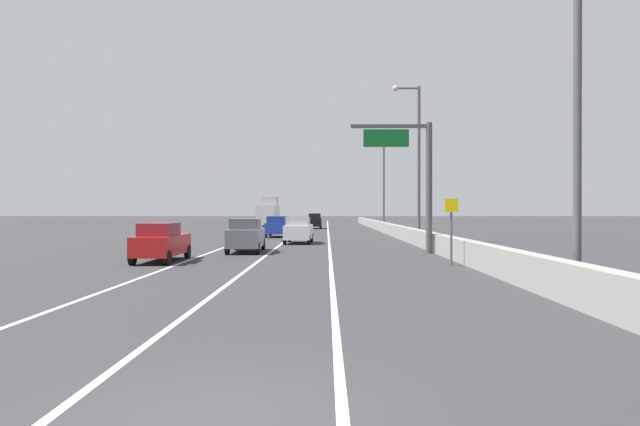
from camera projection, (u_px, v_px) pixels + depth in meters
ground_plane at (316, 229)px, 70.53m from camera, size 320.00×320.00×0.00m
lane_stripe_left at (266, 232)px, 61.60m from camera, size 0.16×130.00×0.00m
lane_stripe_center at (297, 232)px, 61.55m from camera, size 0.16×130.00×0.00m
lane_stripe_right at (328, 232)px, 61.51m from camera, size 0.16×130.00×0.00m
jersey_barrier_right at (403, 233)px, 46.44m from camera, size 0.60×120.00×1.10m
overhead_sign_gantry at (416, 171)px, 31.42m from camera, size 4.68×0.36×7.50m
speed_advisory_sign at (451, 226)px, 24.50m from camera, size 0.60×0.11×3.00m
lamp_post_right_near at (570, 65)px, 16.22m from camera, size 2.14×0.44×11.99m
lamp_post_right_second at (416, 154)px, 41.77m from camera, size 2.14×0.44×11.99m
lamp_post_right_third at (382, 175)px, 67.32m from camera, size 2.14×0.44×11.99m
car_red_0 at (161, 242)px, 26.37m from camera, size 1.86×4.66×1.87m
car_white_1 at (299, 230)px, 40.91m from camera, size 2.07×4.49×1.96m
car_gray_2 at (246, 235)px, 32.29m from camera, size 2.07×4.81×1.98m
car_blue_3 at (277, 227)px, 50.47m from camera, size 2.00×4.37×1.93m
car_black_4 at (314, 221)px, 73.66m from camera, size 1.98×4.65×2.05m
box_truck at (269, 214)px, 75.21m from camera, size 2.62×7.68×4.28m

